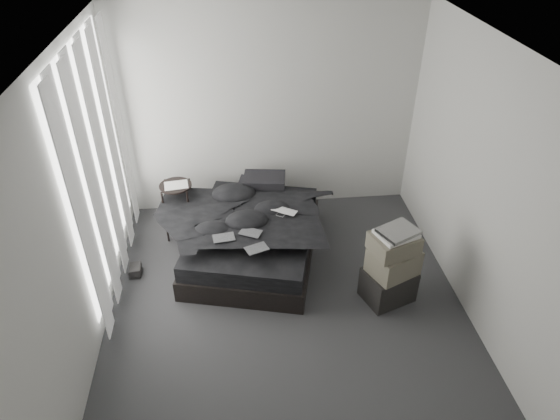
{
  "coord_description": "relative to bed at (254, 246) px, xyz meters",
  "views": [
    {
      "loc": [
        -0.44,
        -3.5,
        3.7
      ],
      "look_at": [
        0.0,
        0.8,
        0.75
      ],
      "focal_mm": 32.0,
      "sensor_mm": 36.0,
      "label": 1
    }
  ],
  "objects": [
    {
      "name": "floor",
      "position": [
        0.28,
        -1.02,
        -0.12
      ],
      "size": [
        3.6,
        4.2,
        0.01
      ],
      "primitive_type": "cube",
      "color": "#333336",
      "rests_on": "ground"
    },
    {
      "name": "ceiling",
      "position": [
        0.28,
        -1.02,
        2.48
      ],
      "size": [
        3.6,
        4.2,
        0.01
      ],
      "primitive_type": "cube",
      "color": "white",
      "rests_on": "ground"
    },
    {
      "name": "wall_back",
      "position": [
        0.28,
        1.08,
        1.18
      ],
      "size": [
        3.6,
        0.01,
        2.6
      ],
      "primitive_type": "cube",
      "color": "beige",
      "rests_on": "ground"
    },
    {
      "name": "wall_left",
      "position": [
        -1.52,
        -1.02,
        1.18
      ],
      "size": [
        0.01,
        4.2,
        2.6
      ],
      "primitive_type": "cube",
      "color": "beige",
      "rests_on": "ground"
    },
    {
      "name": "wall_right",
      "position": [
        2.08,
        -1.02,
        1.18
      ],
      "size": [
        0.01,
        4.2,
        2.6
      ],
      "primitive_type": "cube",
      "color": "beige",
      "rests_on": "ground"
    },
    {
      "name": "window_left",
      "position": [
        -1.5,
        -0.12,
        1.23
      ],
      "size": [
        0.02,
        2.0,
        2.3
      ],
      "primitive_type": "cube",
      "color": "white",
      "rests_on": "wall_left"
    },
    {
      "name": "curtain_left",
      "position": [
        -1.45,
        -0.12,
        1.16
      ],
      "size": [
        0.06,
        2.12,
        2.48
      ],
      "primitive_type": "cube",
      "color": "white",
      "rests_on": "wall_left"
    },
    {
      "name": "bed",
      "position": [
        0.0,
        0.0,
        0.0
      ],
      "size": [
        1.72,
        2.04,
        0.24
      ],
      "primitive_type": "cube",
      "rotation": [
        0.0,
        0.0,
        -0.24
      ],
      "color": "black",
      "rests_on": "floor"
    },
    {
      "name": "mattress",
      "position": [
        0.0,
        0.0,
        0.21
      ],
      "size": [
        1.66,
        1.97,
        0.19
      ],
      "primitive_type": "cube",
      "rotation": [
        0.0,
        0.0,
        -0.24
      ],
      "color": "black",
      "rests_on": "bed"
    },
    {
      "name": "duvet",
      "position": [
        -0.01,
        -0.04,
        0.41
      ],
      "size": [
        1.63,
        1.78,
        0.21
      ],
      "primitive_type": "imported",
      "rotation": [
        0.0,
        0.0,
        -0.24
      ],
      "color": "black",
      "rests_on": "mattress"
    },
    {
      "name": "pillow_lower",
      "position": [
        0.12,
        0.68,
        0.37
      ],
      "size": [
        0.6,
        0.48,
        0.12
      ],
      "primitive_type": "cube",
      "rotation": [
        0.0,
        0.0,
        -0.24
      ],
      "color": "black",
      "rests_on": "mattress"
    },
    {
      "name": "pillow_upper",
      "position": [
        0.18,
        0.64,
        0.48
      ],
      "size": [
        0.54,
        0.41,
        0.11
      ],
      "primitive_type": "cube",
      "rotation": [
        0.0,
        0.0,
        -0.14
      ],
      "color": "black",
      "rests_on": "pillow_lower"
    },
    {
      "name": "laptop",
      "position": [
        0.33,
        -0.04,
        0.53
      ],
      "size": [
        0.34,
        0.3,
        0.02
      ],
      "primitive_type": "imported",
      "rotation": [
        0.0,
        0.0,
        -0.56
      ],
      "color": "silver",
      "rests_on": "duvet"
    },
    {
      "name": "comic_a",
      "position": [
        -0.32,
        -0.41,
        0.52
      ],
      "size": [
        0.24,
        0.18,
        0.01
      ],
      "primitive_type": "cube",
      "rotation": [
        0.0,
        0.0,
        0.14
      ],
      "color": "black",
      "rests_on": "duvet"
    },
    {
      "name": "comic_b",
      "position": [
        -0.04,
        -0.34,
        0.52
      ],
      "size": [
        0.26,
        0.23,
        0.01
      ],
      "primitive_type": "cube",
      "rotation": [
        0.0,
        0.0,
        -0.45
      ],
      "color": "black",
      "rests_on": "duvet"
    },
    {
      "name": "comic_c",
      "position": [
        0.0,
        -0.62,
        0.53
      ],
      "size": [
        0.26,
        0.22,
        0.01
      ],
      "primitive_type": "cube",
      "rotation": [
        0.0,
        0.0,
        0.37
      ],
      "color": "black",
      "rests_on": "duvet"
    },
    {
      "name": "side_stand",
      "position": [
        -0.86,
        0.49,
        0.23
      ],
      "size": [
        0.39,
        0.39,
        0.69
      ],
      "primitive_type": "cylinder",
      "rotation": [
        0.0,
        0.0,
        -0.04
      ],
      "color": "black",
      "rests_on": "floor"
    },
    {
      "name": "papers",
      "position": [
        -0.85,
        0.48,
        0.58
      ],
      "size": [
        0.29,
        0.23,
        0.01
      ],
      "primitive_type": "cube",
      "rotation": [
        0.0,
        0.0,
        0.13
      ],
      "color": "white",
      "rests_on": "side_stand"
    },
    {
      "name": "floor_books",
      "position": [
        -1.32,
        -0.22,
        -0.06
      ],
      "size": [
        0.12,
        0.17,
        0.12
      ],
      "primitive_type": "cube",
      "rotation": [
        0.0,
        0.0,
        0.02
      ],
      "color": "black",
      "rests_on": "floor"
    },
    {
      "name": "box_lower",
      "position": [
        1.33,
        -0.85,
        0.06
      ],
      "size": [
        0.58,
        0.52,
        0.35
      ],
      "primitive_type": "cube",
      "rotation": [
        0.0,
        0.0,
        0.36
      ],
      "color": "black",
      "rests_on": "floor"
    },
    {
      "name": "box_mid",
      "position": [
        1.35,
        -0.86,
        0.37
      ],
      "size": [
        0.55,
        0.51,
        0.27
      ],
      "primitive_type": "cube",
      "rotation": [
        0.0,
        0.0,
        0.43
      ],
      "color": "#5C5748",
      "rests_on": "box_lower"
    },
    {
      "name": "box_upper",
      "position": [
        1.32,
        -0.85,
        0.6
      ],
      "size": [
        0.51,
        0.46,
        0.19
      ],
      "primitive_type": "cube",
      "rotation": [
        0.0,
        0.0,
        0.31
      ],
      "color": "#5C5748",
      "rests_on": "box_mid"
    },
    {
      "name": "art_book_white",
      "position": [
        1.33,
        -0.85,
        0.71
      ],
      "size": [
        0.44,
        0.4,
        0.04
      ],
      "primitive_type": "cube",
      "rotation": [
        0.0,
        0.0,
        0.36
      ],
      "color": "silver",
      "rests_on": "box_upper"
    },
    {
      "name": "art_book_snake",
      "position": [
        1.35,
        -0.86,
        0.75
      ],
      "size": [
        0.44,
        0.41,
        0.03
      ],
      "primitive_type": "cube",
      "rotation": [
        0.0,
        0.0,
        0.46
      ],
      "color": "silver",
      "rests_on": "art_book_white"
    }
  ]
}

